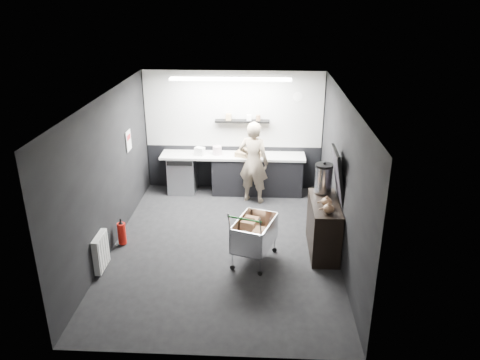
{
  "coord_description": "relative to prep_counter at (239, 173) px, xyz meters",
  "views": [
    {
      "loc": [
        0.66,
        -7.37,
        4.32
      ],
      "look_at": [
        0.26,
        0.4,
        1.13
      ],
      "focal_mm": 35.0,
      "sensor_mm": 36.0,
      "label": 1
    }
  ],
  "objects": [
    {
      "name": "wall_clock",
      "position": [
        1.26,
        0.3,
        1.69
      ],
      "size": [
        0.2,
        0.03,
        0.2
      ],
      "primitive_type": "cylinder",
      "rotation": [
        1.57,
        0.0,
        0.0
      ],
      "color": "white",
      "rests_on": "wall_back"
    },
    {
      "name": "wall_back",
      "position": [
        -0.14,
        0.33,
        0.89
      ],
      "size": [
        5.5,
        0.0,
        5.5
      ],
      "primitive_type": "plane",
      "rotation": [
        1.57,
        0.0,
        0.0
      ],
      "color": "black",
      "rests_on": "floor"
    },
    {
      "name": "radiator",
      "position": [
        -2.08,
        -3.32,
        -0.11
      ],
      "size": [
        0.1,
        0.5,
        0.6
      ],
      "primitive_type": "cube",
      "color": "white",
      "rests_on": "wall_left"
    },
    {
      "name": "wall_front",
      "position": [
        -0.14,
        -5.17,
        0.89
      ],
      "size": [
        5.5,
        0.0,
        5.5
      ],
      "primitive_type": "plane",
      "rotation": [
        -1.57,
        0.0,
        0.0
      ],
      "color": "black",
      "rests_on": "floor"
    },
    {
      "name": "wall_right",
      "position": [
        1.86,
        -2.42,
        0.89
      ],
      "size": [
        0.0,
        5.5,
        5.5
      ],
      "primitive_type": "plane",
      "rotation": [
        1.57,
        0.0,
        -1.57
      ],
      "color": "black",
      "rests_on": "floor"
    },
    {
      "name": "kitchen_wall_panel",
      "position": [
        -0.14,
        0.31,
        1.39
      ],
      "size": [
        3.95,
        0.02,
        1.7
      ],
      "primitive_type": "cube",
      "color": "#B4B4AF",
      "rests_on": "wall_back"
    },
    {
      "name": "wall_left",
      "position": [
        -2.14,
        -2.42,
        0.89
      ],
      "size": [
        0.0,
        5.5,
        5.5
      ],
      "primitive_type": "plane",
      "rotation": [
        1.57,
        0.0,
        1.57
      ],
      "color": "black",
      "rests_on": "floor"
    },
    {
      "name": "floating_shelf",
      "position": [
        0.06,
        0.2,
        1.16
      ],
      "size": [
        1.2,
        0.22,
        0.04
      ],
      "primitive_type": "cube",
      "color": "black",
      "rests_on": "wall_back"
    },
    {
      "name": "poster_red_band",
      "position": [
        -2.11,
        -1.12,
        1.16
      ],
      "size": [
        0.02,
        0.22,
        0.1
      ],
      "primitive_type": "cube",
      "color": "red",
      "rests_on": "poster"
    },
    {
      "name": "ceiling",
      "position": [
        -0.14,
        -2.42,
        2.24
      ],
      "size": [
        5.5,
        5.5,
        0.0
      ],
      "primitive_type": "plane",
      "rotation": [
        3.14,
        0.0,
        0.0
      ],
      "color": "white",
      "rests_on": "wall_back"
    },
    {
      "name": "cardboard_box",
      "position": [
        0.24,
        -0.05,
        0.5
      ],
      "size": [
        0.65,
        0.58,
        0.11
      ],
      "primitive_type": "cube",
      "rotation": [
        0.0,
        0.0,
        -0.37
      ],
      "color": "#92764E",
      "rests_on": "prep_counter"
    },
    {
      "name": "fire_extinguisher",
      "position": [
        -1.99,
        -2.47,
        -0.22
      ],
      "size": [
        0.15,
        0.15,
        0.49
      ],
      "color": "#B8140C",
      "rests_on": "floor"
    },
    {
      "name": "ceiling_strip",
      "position": [
        -0.14,
        -0.57,
        2.21
      ],
      "size": [
        2.4,
        0.2,
        0.04
      ],
      "primitive_type": "cube",
      "color": "white",
      "rests_on": "ceiling"
    },
    {
      "name": "pink_tub",
      "position": [
        -0.48,
        0.0,
        0.54
      ],
      "size": [
        0.2,
        0.2,
        0.2
      ],
      "primitive_type": "cylinder",
      "color": "beige",
      "rests_on": "prep_counter"
    },
    {
      "name": "dado_panel",
      "position": [
        -0.14,
        0.31,
        0.04
      ],
      "size": [
        3.95,
        0.02,
        1.0
      ],
      "primitive_type": "cube",
      "color": "black",
      "rests_on": "wall_back"
    },
    {
      "name": "person",
      "position": [
        0.34,
        -0.45,
        0.44
      ],
      "size": [
        0.76,
        0.62,
        1.79
      ],
      "primitive_type": "imported",
      "rotation": [
        0.0,
        0.0,
        2.81
      ],
      "color": "beige",
      "rests_on": "floor"
    },
    {
      "name": "white_container",
      "position": [
        -0.86,
        -0.05,
        0.53
      ],
      "size": [
        0.24,
        0.21,
        0.18
      ],
      "primitive_type": "cube",
      "rotation": [
        0.0,
        0.0,
        -0.35
      ],
      "color": "white",
      "rests_on": "prep_counter"
    },
    {
      "name": "prep_counter",
      "position": [
        0.0,
        0.0,
        0.0
      ],
      "size": [
        3.2,
        0.61,
        0.9
      ],
      "color": "black",
      "rests_on": "floor"
    },
    {
      "name": "poster",
      "position": [
        -2.12,
        -1.12,
        1.09
      ],
      "size": [
        0.02,
        0.3,
        0.4
      ],
      "primitive_type": "cube",
      "color": "silver",
      "rests_on": "wall_left"
    },
    {
      "name": "sideboard",
      "position": [
        1.62,
        -2.45,
        0.13
      ],
      "size": [
        0.53,
        1.25,
        1.87
      ],
      "color": "black",
      "rests_on": "floor"
    },
    {
      "name": "floor",
      "position": [
        -0.14,
        -2.42,
        -0.46
      ],
      "size": [
        5.5,
        5.5,
        0.0
      ],
      "primitive_type": "plane",
      "color": "black",
      "rests_on": "ground"
    },
    {
      "name": "shopping_cart",
      "position": [
        0.41,
        -2.89,
        0.04
      ],
      "size": [
        0.84,
        1.11,
        1.04
      ],
      "color": "silver",
      "rests_on": "floor"
    }
  ]
}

